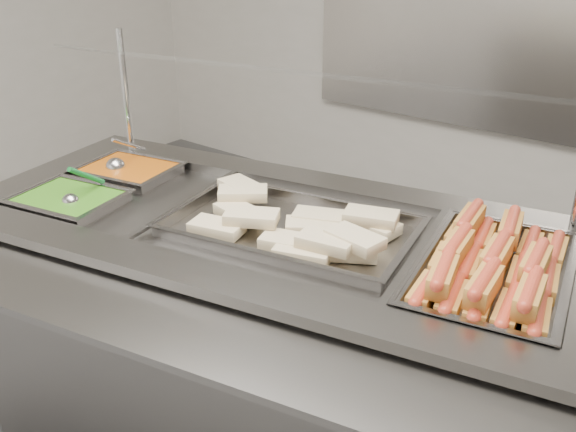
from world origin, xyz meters
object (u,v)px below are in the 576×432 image
Objects in this scene: ladle at (117,166)px; serving_spoon at (74,197)px; pan_wraps at (291,232)px; sneeze_guard at (306,79)px; steam_counter at (274,348)px; pan_hotdogs at (492,282)px.

ladle and serving_spoon have the same top height.
ladle is at bearing -178.33° from pan_wraps.
serving_spoon is at bearing -137.46° from sneeze_guard.
pan_hotdogs reaches higher than steam_counter.
ladle is (-1.31, -0.14, 0.05)m from pan_hotdogs.
pan_wraps is at bearing 24.13° from serving_spoon.
steam_counter is 0.78m from serving_spoon.
pan_wraps is at bearing -63.04° from sneeze_guard.
pan_hotdogs is 1.32m from ladle.
pan_wraps is (0.10, -0.20, -0.39)m from sneeze_guard.
pan_hotdogs is 3.42× the size of serving_spoon.
sneeze_guard reaches higher than pan_hotdogs.
steam_counter is at bearing 25.31° from serving_spoon.
sneeze_guard is at bearing 101.62° from steam_counter.
steam_counter is 0.75m from pan_hotdogs.
serving_spoon is at bearing -161.50° from pan_hotdogs.
pan_wraps reaches higher than steam_counter.
sneeze_guard is 9.43× the size of serving_spoon.
steam_counter is at bearing -78.38° from sneeze_guard.
ladle is (-0.65, -0.22, -0.36)m from sneeze_guard.
steam_counter is 2.69× the size of pan_wraps.
pan_hotdogs is at bearing 5.92° from ladle.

